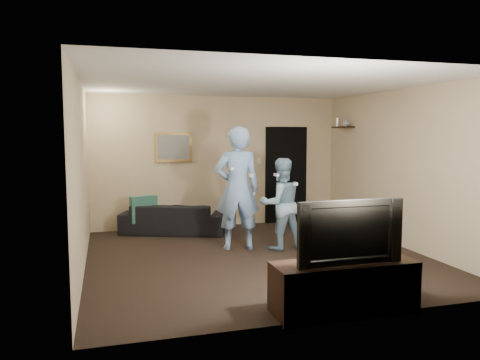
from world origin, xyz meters
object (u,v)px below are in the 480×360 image
object	(u,v)px
sofa	(174,218)
television	(345,230)
wii_player_left	(237,188)
tv_console	(344,287)
wii_player_right	(281,204)

from	to	relation	value
sofa	television	distance (m)	4.54
sofa	television	xyz separation A→B (m)	(1.20, -4.34, 0.58)
sofa	wii_player_left	world-z (taller)	wii_player_left
tv_console	television	world-z (taller)	television
television	wii_player_right	distance (m)	2.69
sofa	tv_console	distance (m)	4.50
tv_console	wii_player_left	bearing A→B (deg)	97.51
tv_console	television	bearing A→B (deg)	0.08
tv_console	wii_player_left	world-z (taller)	wii_player_left
television	wii_player_left	distance (m)	2.88
tv_console	wii_player_right	bearing A→B (deg)	83.63
tv_console	wii_player_right	world-z (taller)	wii_player_right
sofa	tv_console	world-z (taller)	sofa
wii_player_left	wii_player_right	world-z (taller)	wii_player_left
sofa	television	bearing A→B (deg)	126.59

